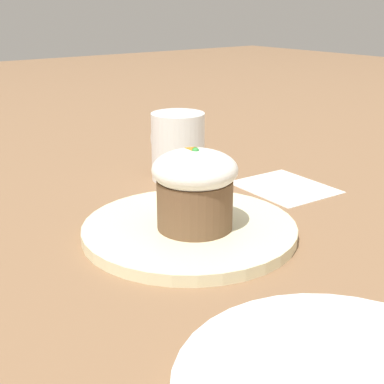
% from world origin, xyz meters
% --- Properties ---
extents(ground_plane, '(4.00, 4.00, 0.00)m').
position_xyz_m(ground_plane, '(0.00, 0.00, 0.00)').
color(ground_plane, '#846042').
extents(dessert_plate, '(0.24, 0.24, 0.01)m').
position_xyz_m(dessert_plate, '(0.00, 0.00, 0.01)').
color(dessert_plate, beige).
rests_on(dessert_plate, ground_plane).
extents(carrot_cake, '(0.09, 0.09, 0.09)m').
position_xyz_m(carrot_cake, '(-0.01, 0.00, 0.06)').
color(carrot_cake, brown).
rests_on(carrot_cake, dessert_plate).
extents(spoon, '(0.10, 0.11, 0.01)m').
position_xyz_m(spoon, '(0.02, -0.01, 0.02)').
color(spoon, silver).
rests_on(spoon, dessert_plate).
extents(coffee_cup, '(0.11, 0.08, 0.10)m').
position_xyz_m(coffee_cup, '(0.17, -0.11, 0.05)').
color(coffee_cup, white).
rests_on(coffee_cup, ground_plane).
extents(paper_napkin, '(0.13, 0.11, 0.00)m').
position_xyz_m(paper_napkin, '(0.05, -0.20, 0.00)').
color(paper_napkin, white).
rests_on(paper_napkin, ground_plane).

